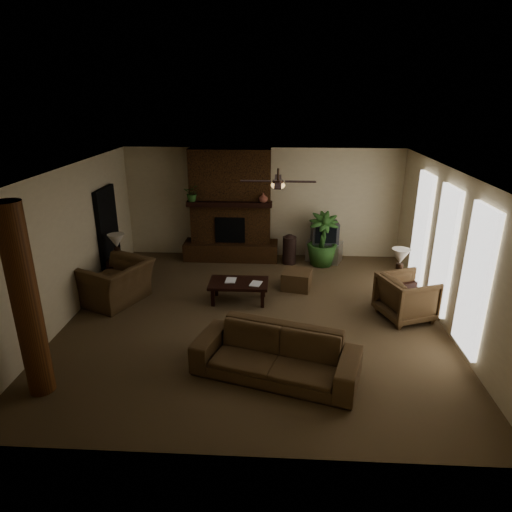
# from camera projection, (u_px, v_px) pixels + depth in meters

# --- Properties ---
(room_shell) EXTENTS (7.00, 7.00, 7.00)m
(room_shell) POSITION_uv_depth(u_px,v_px,m) (255.00, 248.00, 8.04)
(room_shell) COLOR brown
(room_shell) RESTS_ON ground
(fireplace) EXTENTS (2.40, 0.70, 2.80)m
(fireplace) POSITION_uv_depth(u_px,v_px,m) (231.00, 215.00, 11.18)
(fireplace) COLOR #4A2B13
(fireplace) RESTS_ON ground
(windows) EXTENTS (0.08, 3.65, 2.35)m
(windows) POSITION_uv_depth(u_px,v_px,m) (444.00, 251.00, 8.06)
(windows) COLOR white
(windows) RESTS_ON ground
(log_column) EXTENTS (0.36, 0.36, 2.80)m
(log_column) POSITION_uv_depth(u_px,v_px,m) (26.00, 303.00, 5.94)
(log_column) COLOR #5C3217
(log_column) RESTS_ON ground
(doorway) EXTENTS (0.10, 1.00, 2.10)m
(doorway) POSITION_uv_depth(u_px,v_px,m) (108.00, 234.00, 10.02)
(doorway) COLOR black
(doorway) RESTS_ON ground
(ceiling_fan) EXTENTS (1.35, 1.35, 0.37)m
(ceiling_fan) POSITION_uv_depth(u_px,v_px,m) (278.00, 184.00, 7.91)
(ceiling_fan) COLOR #302015
(ceiling_fan) RESTS_ON ceiling
(sofa) EXTENTS (2.57, 1.40, 0.97)m
(sofa) POSITION_uv_depth(u_px,v_px,m) (276.00, 347.00, 6.60)
(sofa) COLOR #503A22
(sofa) RESTS_ON ground
(armchair_left) EXTENTS (1.30, 1.53, 1.14)m
(armchair_left) POSITION_uv_depth(u_px,v_px,m) (114.00, 276.00, 8.97)
(armchair_left) COLOR #503A22
(armchair_left) RESTS_ON ground
(armchair_right) EXTENTS (1.12, 1.15, 0.94)m
(armchair_right) POSITION_uv_depth(u_px,v_px,m) (407.00, 295.00, 8.33)
(armchair_right) COLOR #503A22
(armchair_right) RESTS_ON ground
(coffee_table) EXTENTS (1.20, 0.70, 0.43)m
(coffee_table) POSITION_uv_depth(u_px,v_px,m) (239.00, 284.00, 9.03)
(coffee_table) COLOR black
(coffee_table) RESTS_ON ground
(ottoman) EXTENTS (0.71, 0.71, 0.40)m
(ottoman) POSITION_uv_depth(u_px,v_px,m) (297.00, 280.00, 9.70)
(ottoman) COLOR #503A22
(ottoman) RESTS_ON ground
(tv_stand) EXTENTS (0.97, 0.77, 0.50)m
(tv_stand) POSITION_uv_depth(u_px,v_px,m) (324.00, 251.00, 11.30)
(tv_stand) COLOR #B0B0B2
(tv_stand) RESTS_ON ground
(tv) EXTENTS (0.68, 0.56, 0.52)m
(tv) POSITION_uv_depth(u_px,v_px,m) (325.00, 232.00, 11.12)
(tv) COLOR #3B3B3D
(tv) RESTS_ON tv_stand
(floor_vase) EXTENTS (0.34, 0.34, 0.77)m
(floor_vase) POSITION_uv_depth(u_px,v_px,m) (289.00, 247.00, 11.04)
(floor_vase) COLOR black
(floor_vase) RESTS_ON ground
(floor_plant) EXTENTS (0.87, 1.39, 0.74)m
(floor_plant) POSITION_uv_depth(u_px,v_px,m) (322.00, 251.00, 10.98)
(floor_plant) COLOR #2F5A24
(floor_plant) RESTS_ON ground
(side_table_left) EXTENTS (0.66, 0.66, 0.55)m
(side_table_left) POSITION_uv_depth(u_px,v_px,m) (119.00, 274.00, 9.84)
(side_table_left) COLOR black
(side_table_left) RESTS_ON ground
(lamp_left) EXTENTS (0.45, 0.45, 0.65)m
(lamp_left) POSITION_uv_depth(u_px,v_px,m) (116.00, 243.00, 9.56)
(lamp_left) COLOR #302015
(lamp_left) RESTS_ON side_table_left
(side_table_right) EXTENTS (0.65, 0.65, 0.55)m
(side_table_right) POSITION_uv_depth(u_px,v_px,m) (398.00, 292.00, 8.94)
(side_table_right) COLOR black
(side_table_right) RESTS_ON ground
(lamp_right) EXTENTS (0.37, 0.37, 0.65)m
(lamp_right) POSITION_uv_depth(u_px,v_px,m) (400.00, 259.00, 8.66)
(lamp_right) COLOR #302015
(lamp_right) RESTS_ON side_table_right
(mantel_plant) EXTENTS (0.38, 0.42, 0.33)m
(mantel_plant) POSITION_uv_depth(u_px,v_px,m) (192.00, 195.00, 10.77)
(mantel_plant) COLOR #2F5A24
(mantel_plant) RESTS_ON fireplace
(mantel_vase) EXTENTS (0.24, 0.25, 0.22)m
(mantel_vase) POSITION_uv_depth(u_px,v_px,m) (263.00, 198.00, 10.69)
(mantel_vase) COLOR brown
(mantel_vase) RESTS_ON fireplace
(book_a) EXTENTS (0.22, 0.04, 0.29)m
(book_a) POSITION_uv_depth(u_px,v_px,m) (225.00, 274.00, 9.02)
(book_a) COLOR #999999
(book_a) RESTS_ON coffee_table
(book_b) EXTENTS (0.21, 0.07, 0.29)m
(book_b) POSITION_uv_depth(u_px,v_px,m) (251.00, 277.00, 8.88)
(book_b) COLOR #999999
(book_b) RESTS_ON coffee_table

